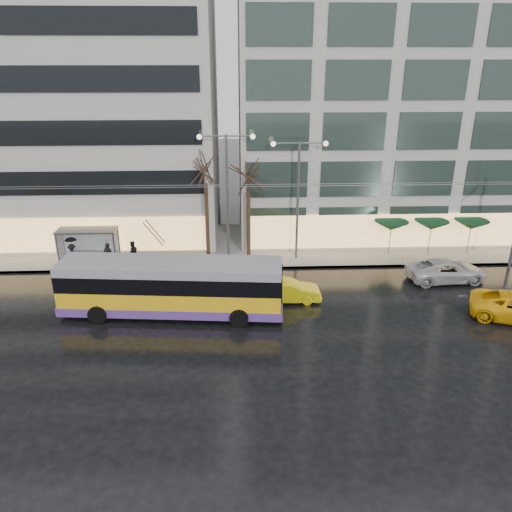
{
  "coord_description": "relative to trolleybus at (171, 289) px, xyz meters",
  "views": [
    {
      "loc": [
        2.59,
        -23.43,
        13.99
      ],
      "look_at": [
        3.78,
        5.0,
        2.62
      ],
      "focal_mm": 35.0,
      "sensor_mm": 36.0,
      "label": 1
    }
  ],
  "objects": [
    {
      "name": "ground",
      "position": [
        1.19,
        -2.67,
        -1.6
      ],
      "size": [
        140.0,
        140.0,
        0.0
      ],
      "primitive_type": "plane",
      "color": "black",
      "rests_on": "ground"
    },
    {
      "name": "sidewalk",
      "position": [
        3.19,
        11.33,
        -1.52
      ],
      "size": [
        80.0,
        10.0,
        0.15
      ],
      "primitive_type": "cube",
      "color": "gray",
      "rests_on": "ground"
    },
    {
      "name": "kerb",
      "position": [
        3.19,
        6.38,
        -1.52
      ],
      "size": [
        80.0,
        0.1,
        0.15
      ],
      "primitive_type": "cube",
      "color": "slate",
      "rests_on": "ground"
    },
    {
      "name": "building_left",
      "position": [
        -14.81,
        16.33,
        9.55
      ],
      "size": [
        34.0,
        14.0,
        22.0
      ],
      "primitive_type": "cube",
      "color": "#ADAAA5",
      "rests_on": "sidewalk"
    },
    {
      "name": "building_right",
      "position": [
        20.19,
        16.33,
        11.05
      ],
      "size": [
        32.0,
        14.0,
        25.0
      ],
      "primitive_type": "cube",
      "color": "#ADAAA5",
      "rests_on": "sidewalk"
    },
    {
      "name": "trolleybus",
      "position": [
        0.0,
        0.0,
        0.0
      ],
      "size": [
        12.91,
        5.47,
        5.9
      ],
      "color": "#EFB014",
      "rests_on": "ground"
    },
    {
      "name": "catenary",
      "position": [
        2.19,
        5.26,
        2.65
      ],
      "size": [
        42.24,
        5.12,
        7.0
      ],
      "color": "#595B60",
      "rests_on": "ground"
    },
    {
      "name": "bus_shelter",
      "position": [
        -7.19,
        8.01,
        0.36
      ],
      "size": [
        4.2,
        1.6,
        2.51
      ],
      "color": "#595B60",
      "rests_on": "sidewalk"
    },
    {
      "name": "street_lamp_near",
      "position": [
        3.19,
        8.13,
        4.39
      ],
      "size": [
        3.96,
        0.36,
        9.03
      ],
      "color": "#595B60",
      "rests_on": "sidewalk"
    },
    {
      "name": "street_lamp_far",
      "position": [
        8.19,
        8.13,
        4.12
      ],
      "size": [
        3.96,
        0.36,
        8.53
      ],
      "color": "#595B60",
      "rests_on": "sidewalk"
    },
    {
      "name": "tree_a",
      "position": [
        1.69,
        8.33,
        5.49
      ],
      "size": [
        3.2,
        3.2,
        8.4
      ],
      "color": "black",
      "rests_on": "sidewalk"
    },
    {
      "name": "tree_b",
      "position": [
        4.69,
        8.53,
        4.8
      ],
      "size": [
        3.2,
        3.2,
        7.7
      ],
      "color": "black",
      "rests_on": "sidewalk"
    },
    {
      "name": "parasol_a",
      "position": [
        15.19,
        8.33,
        0.85
      ],
      "size": [
        2.5,
        2.5,
        2.65
      ],
      "color": "#595B60",
      "rests_on": "sidewalk"
    },
    {
      "name": "parasol_b",
      "position": [
        18.19,
        8.33,
        0.85
      ],
      "size": [
        2.5,
        2.5,
        2.65
      ],
      "color": "#595B60",
      "rests_on": "sidewalk"
    },
    {
      "name": "parasol_c",
      "position": [
        21.19,
        8.33,
        0.85
      ],
      "size": [
        2.5,
        2.5,
        2.65
      ],
      "color": "#595B60",
      "rests_on": "sidewalk"
    },
    {
      "name": "taxi_a",
      "position": [
        -6.04,
        2.94,
        -0.91
      ],
      "size": [
        3.13,
        4.38,
        1.38
      ],
      "primitive_type": "imported",
      "rotation": [
        0.0,
        0.0,
        0.41
      ],
      "color": "#E0B60B",
      "rests_on": "ground"
    },
    {
      "name": "taxi_b",
      "position": [
        6.81,
        1.36,
        -0.91
      ],
      "size": [
        4.17,
        1.46,
        1.37
      ],
      "primitive_type": "imported",
      "rotation": [
        0.0,
        0.0,
        1.57
      ],
      "color": "#D5C50B",
      "rests_on": "ground"
    },
    {
      "name": "sedan_silver",
      "position": [
        17.79,
        3.94,
        -0.87
      ],
      "size": [
        5.39,
        2.76,
        1.45
      ],
      "primitive_type": "imported",
      "rotation": [
        0.0,
        0.0,
        1.64
      ],
      "color": "silver",
      "rests_on": "ground"
    },
    {
      "name": "pedestrian_a",
      "position": [
        -5.19,
        6.73,
        -0.03
      ],
      "size": [
        1.13,
        1.15,
        2.19
      ],
      "color": "black",
      "rests_on": "sidewalk"
    },
    {
      "name": "pedestrian_b",
      "position": [
        -3.57,
        7.02,
        -0.52
      ],
      "size": [
        1.12,
        1.02,
        1.86
      ],
      "color": "black",
      "rests_on": "sidewalk"
    },
    {
      "name": "pedestrian_c",
      "position": [
        -7.89,
        7.35,
        -0.33
      ],
      "size": [
        1.05,
        0.86,
        2.11
      ],
      "color": "black",
      "rests_on": "sidewalk"
    }
  ]
}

